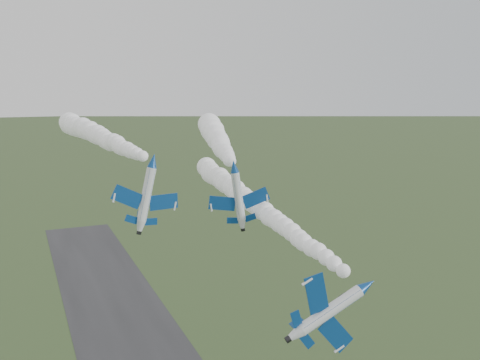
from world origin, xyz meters
The scene contains 6 objects.
jet_lead centered at (15.33, -8.94, 33.38)m, with size 4.82×12.44×9.24m.
smoke_trail_jet_lead centered at (17.54, 27.47, 35.28)m, with size 4.51×66.43×4.51m, color white, non-canonical shape.
jet_pair_left centered at (-1.57, 22.51, 44.73)m, with size 10.37×12.68×3.72m.
smoke_trail_jet_pair_left centered at (-5.00, 55.22, 45.89)m, with size 5.01×59.53×5.01m, color white, non-canonical shape.
jet_pair_right centered at (11.60, 22.25, 43.11)m, with size 10.07×11.84×3.11m.
smoke_trail_jet_pair_right centered at (19.74, 51.64, 44.50)m, with size 5.82×56.14×5.82m, color white, non-canonical shape.
Camera 1 is at (-20.87, -56.71, 55.93)m, focal length 40.00 mm.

